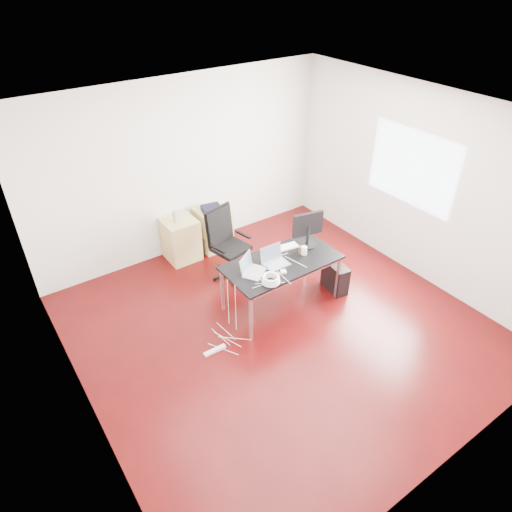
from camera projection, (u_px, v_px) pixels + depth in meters
room_shell at (285, 238)px, 5.39m from camera, size 5.00×5.00×5.00m
desk at (282, 265)px, 6.19m from camera, size 1.60×0.80×0.73m
office_chair at (227, 240)px, 6.83m from camera, size 0.57×0.59×1.08m
filing_cabinet_left at (181, 239)px, 7.33m from camera, size 0.50×0.50×0.70m
filing_cabinet_right at (213, 228)px, 7.61m from camera, size 0.50×0.50×0.70m
pc_tower at (335, 277)px, 6.72m from camera, size 0.26×0.47×0.44m
wastebasket at (198, 246)px, 7.57m from camera, size 0.32×0.32×0.28m
power_strip at (215, 350)px, 5.78m from camera, size 0.30×0.06×0.04m
laptop_left at (252, 269)px, 5.92m from camera, size 0.41×0.39×0.23m
laptop_right at (275, 260)px, 6.09m from camera, size 0.33×0.26×0.23m
monitor at (308, 228)px, 6.34m from camera, size 0.45×0.26×0.51m
keyboard at (283, 248)px, 6.41m from camera, size 0.46×0.21×0.02m
cup_white at (304, 250)px, 6.27m from camera, size 0.10×0.10×0.12m
cup_brown at (301, 250)px, 6.31m from camera, size 0.09×0.09×0.10m
cable_coil at (271, 279)px, 5.74m from camera, size 0.24×0.24×0.11m
power_adapter at (283, 272)px, 5.94m from camera, size 0.09×0.09×0.03m
speaker at (177, 216)px, 7.07m from camera, size 0.10×0.09×0.18m
navy_garment at (211, 209)px, 7.36m from camera, size 0.34×0.29×0.09m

